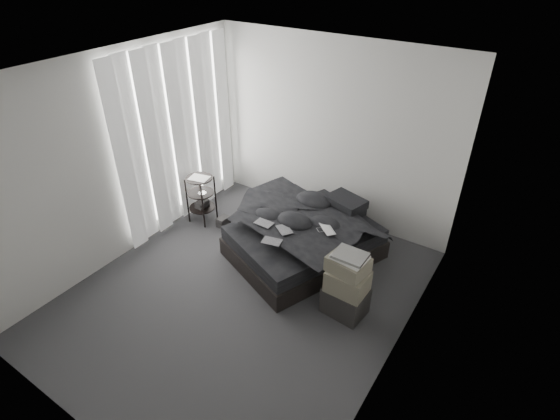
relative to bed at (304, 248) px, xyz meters
The scene contains 25 objects.
floor 1.05m from the bed, 102.75° to the right, with size 3.60×4.20×0.01m, color #323234.
ceiling 2.69m from the bed, 102.75° to the right, with size 3.60×4.20×0.01m, color white.
wall_back 1.62m from the bed, 102.06° to the left, with size 3.60×0.01×2.60m, color silver.
wall_front 3.34m from the bed, 94.23° to the right, with size 3.60×0.01×2.60m, color silver.
wall_left 2.56m from the bed, 153.33° to the right, with size 0.01×4.20×2.60m, color silver.
wall_right 2.21m from the bed, 33.03° to the right, with size 0.01×4.20×2.60m, color silver.
window_left 2.36m from the bed, behind, with size 0.02×2.00×2.30m, color white.
curtain_left 2.28m from the bed, behind, with size 0.06×2.12×2.48m, color white.
bed is the anchor object (origin of this frame).
mattress 0.22m from the bed, ahead, with size 1.30×1.73×0.19m, color black.
duvet 0.42m from the bed, 112.03° to the right, with size 1.32×1.52×0.21m, color black.
pillow_lower 0.79m from the bed, 71.55° to the left, with size 0.54×0.36×0.12m, color black.
pillow_upper 0.83m from the bed, 66.50° to the left, with size 0.50×0.35×0.11m, color black.
laptop 0.63m from the bed, 14.54° to the right, with size 0.29×0.18×0.02m, color silver.
comic_a 0.74m from the bed, 136.48° to the right, with size 0.22×0.15×0.01m, color black.
comic_b 0.63m from the bed, 104.91° to the right, with size 0.22×0.15×0.01m, color black.
comic_c 0.82m from the bed, 97.61° to the right, with size 0.22×0.15×0.01m, color black.
side_stand 1.71m from the bed, behind, with size 0.38×0.38×0.70m, color black.
papers 1.78m from the bed, behind, with size 0.27×0.20×0.01m, color white.
floor_books 1.34m from the bed, behind, with size 0.13×0.18×0.13m, color black.
box_lower 1.11m from the bed, 34.52° to the right, with size 0.45×0.35×0.33m, color black.
box_mid 1.17m from the bed, 34.72° to the right, with size 0.42×0.33×0.26m, color #625E4D.
box_upper 1.23m from the bed, 34.77° to the right, with size 0.40×0.32×0.18m, color #625E4D.
art_book_white 1.29m from the bed, 34.52° to the right, with size 0.34×0.28×0.03m, color silver.
art_book_snake 1.32m from the bed, 34.72° to the right, with size 0.33×0.27×0.03m, color silver.
Camera 1 is at (2.50, -2.98, 3.65)m, focal length 28.00 mm.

